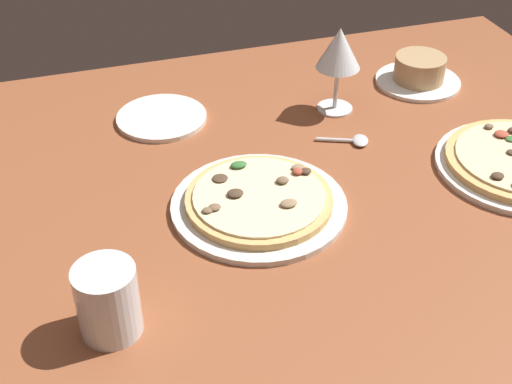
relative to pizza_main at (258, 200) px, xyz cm
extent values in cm
cube|color=brown|center=(-0.82, -0.47, -3.18)|extent=(150.00, 110.00, 4.00)
cylinder|color=silver|center=(-0.02, -0.03, -0.68)|extent=(27.19, 27.19, 1.00)
cylinder|color=tan|center=(-0.02, -0.03, 0.42)|extent=(22.66, 22.66, 1.20)
cylinder|color=beige|center=(-0.02, -0.03, 1.22)|extent=(20.28, 20.28, 0.40)
ellipsoid|color=#4C3828|center=(-4.60, 5.18, 1.63)|extent=(2.48, 2.38, 0.42)
ellipsoid|color=#937556|center=(3.40, -4.33, 1.78)|extent=(2.62, 1.97, 0.72)
ellipsoid|color=brown|center=(4.46, 1.45, 1.81)|extent=(1.98, 1.79, 0.79)
ellipsoid|color=#387033|center=(-0.84, 7.61, 1.81)|extent=(2.66, 1.87, 0.78)
ellipsoid|color=#937556|center=(8.04, 4.16, 1.73)|extent=(2.15, 1.65, 0.62)
ellipsoid|color=#4C3828|center=(-3.49, 0.48, 1.77)|extent=(2.55, 2.21, 0.71)
ellipsoid|color=#AD4733|center=(7.54, 2.97, 1.81)|extent=(1.68, 1.61, 0.79)
ellipsoid|color=brown|center=(-7.37, -1.87, 1.73)|extent=(1.93, 1.67, 0.63)
ellipsoid|color=#4C3828|center=(8.83, 2.71, 1.78)|extent=(1.72, 1.68, 0.72)
ellipsoid|color=brown|center=(-8.55, -2.20, 1.69)|extent=(1.61, 1.44, 0.55)
ellipsoid|color=brown|center=(44.05, 5.77, 1.77)|extent=(1.61, 1.44, 0.71)
ellipsoid|color=#4C3828|center=(43.14, -2.35, 1.66)|extent=(1.62, 1.59, 0.49)
ellipsoid|color=#AD4733|center=(44.66, 2.90, 1.79)|extent=(2.46, 2.31, 0.74)
ellipsoid|color=#387033|center=(45.66, 1.24, 1.63)|extent=(2.25, 1.84, 0.42)
ellipsoid|color=#4C3828|center=(37.06, -7.62, 1.77)|extent=(2.08, 1.86, 0.71)
cylinder|color=white|center=(42.86, 28.70, -0.78)|extent=(16.82, 16.82, 0.80)
cylinder|color=tan|center=(42.86, 28.70, 2.10)|extent=(9.99, 9.99, 4.96)
cylinder|color=silver|center=(22.94, 24.16, -0.98)|extent=(6.70, 6.70, 0.40)
cylinder|color=silver|center=(22.94, 24.16, 3.37)|extent=(0.80, 0.80, 8.29)
cone|color=silver|center=(22.94, 24.16, 11.31)|extent=(8.08, 8.08, 7.60)
cone|color=maroon|center=(22.94, 24.16, 8.89)|extent=(2.64, 2.64, 2.76)
cylinder|color=silver|center=(-25.18, -18.42, 3.74)|extent=(7.83, 7.83, 9.84)
cylinder|color=silver|center=(-25.18, -18.42, 1.85)|extent=(7.20, 7.20, 6.06)
cylinder|color=silver|center=(-8.96, 30.19, -0.73)|extent=(16.59, 16.59, 0.90)
ellipsoid|color=silver|center=(22.60, 11.84, -0.68)|extent=(4.14, 4.78, 1.00)
cylinder|color=silver|center=(19.05, 13.36, -0.83)|extent=(7.38, 3.67, 0.70)
camera|label=1|loc=(-26.47, -81.97, 65.52)|focal=49.44mm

